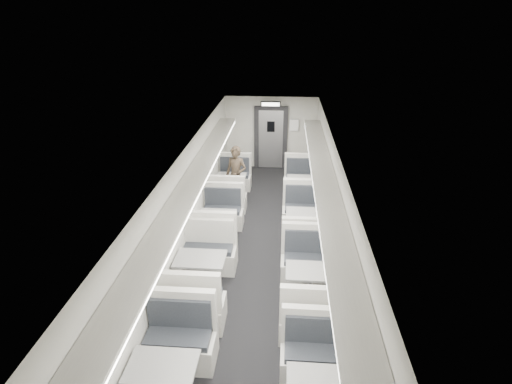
% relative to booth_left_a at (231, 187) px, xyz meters
% --- Properties ---
extents(room, '(3.24, 12.24, 2.64)m').
position_rel_booth_left_a_xyz_m(room, '(1.00, -3.38, 0.84)').
color(room, black).
rests_on(room, ground).
extents(booth_left_a, '(0.98, 1.99, 1.06)m').
position_rel_booth_left_a_xyz_m(booth_left_a, '(0.00, 0.00, 0.00)').
color(booth_left_a, beige).
rests_on(booth_left_a, room).
extents(booth_left_b, '(1.00, 2.04, 1.09)m').
position_rel_booth_left_a_xyz_m(booth_left_b, '(0.00, -2.35, 0.01)').
color(booth_left_b, beige).
rests_on(booth_left_b, room).
extents(booth_left_c, '(1.10, 2.24, 1.20)m').
position_rel_booth_left_a_xyz_m(booth_left_c, '(0.00, -4.22, 0.05)').
color(booth_left_c, beige).
rests_on(booth_left_c, room).
extents(booth_right_a, '(1.03, 2.10, 1.12)m').
position_rel_booth_left_a_xyz_m(booth_right_a, '(2.00, -0.14, 0.02)').
color(booth_right_a, beige).
rests_on(booth_right_a, room).
extents(booth_right_b, '(1.07, 2.17, 1.16)m').
position_rel_booth_left_a_xyz_m(booth_right_b, '(2.00, -2.23, 0.03)').
color(booth_right_b, beige).
rests_on(booth_right_b, room).
extents(booth_right_c, '(1.05, 2.13, 1.14)m').
position_rel_booth_left_a_xyz_m(booth_right_c, '(2.00, -4.40, 0.03)').
color(booth_right_c, beige).
rests_on(booth_right_c, room).
extents(passenger, '(0.69, 0.57, 1.64)m').
position_rel_booth_left_a_xyz_m(passenger, '(0.18, -0.30, 0.47)').
color(passenger, black).
rests_on(passenger, room).
extents(window_a, '(0.02, 1.18, 0.84)m').
position_rel_booth_left_a_xyz_m(window_a, '(-0.49, 0.02, 0.99)').
color(window_a, black).
rests_on(window_a, room).
extents(window_b, '(0.02, 1.18, 0.84)m').
position_rel_booth_left_a_xyz_m(window_b, '(-0.49, -2.18, 0.99)').
color(window_b, black).
rests_on(window_b, room).
extents(window_c, '(0.02, 1.18, 0.84)m').
position_rel_booth_left_a_xyz_m(window_c, '(-0.49, -4.38, 0.99)').
color(window_c, black).
rests_on(window_c, room).
extents(window_d, '(0.02, 1.18, 0.84)m').
position_rel_booth_left_a_xyz_m(window_d, '(-0.49, -6.58, 0.99)').
color(window_d, black).
rests_on(window_d, room).
extents(luggage_rack_left, '(0.46, 10.40, 0.09)m').
position_rel_booth_left_a_xyz_m(luggage_rack_left, '(-0.24, -3.68, 1.56)').
color(luggage_rack_left, beige).
rests_on(luggage_rack_left, room).
extents(luggage_rack_right, '(0.46, 10.40, 0.09)m').
position_rel_booth_left_a_xyz_m(luggage_rack_right, '(2.24, -3.68, 1.56)').
color(luggage_rack_right, beige).
rests_on(luggage_rack_right, room).
extents(vestibule_door, '(1.10, 0.13, 2.10)m').
position_rel_booth_left_a_xyz_m(vestibule_door, '(1.00, 2.55, 0.68)').
color(vestibule_door, black).
rests_on(vestibule_door, room).
extents(exit_sign, '(0.62, 0.12, 0.16)m').
position_rel_booth_left_a_xyz_m(exit_sign, '(1.00, 2.07, 1.92)').
color(exit_sign, black).
rests_on(exit_sign, room).
extents(wall_notice, '(0.32, 0.02, 0.40)m').
position_rel_booth_left_a_xyz_m(wall_notice, '(1.75, 2.54, 1.14)').
color(wall_notice, white).
rests_on(wall_notice, room).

